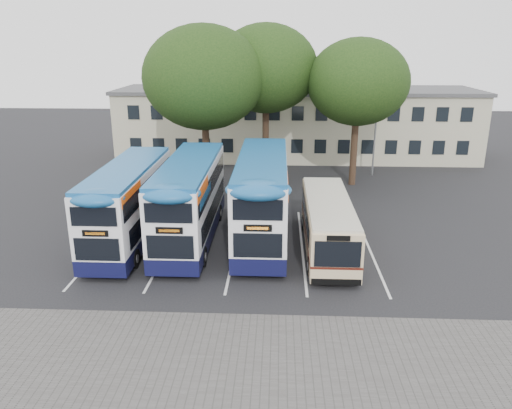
{
  "coord_description": "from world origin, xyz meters",
  "views": [
    {
      "loc": [
        -1.53,
        -19.35,
        10.31
      ],
      "look_at": [
        -2.68,
        5.0,
        2.29
      ],
      "focal_mm": 35.0,
      "sensor_mm": 36.0,
      "label": 1
    }
  ],
  "objects_px": {
    "tree_mid": "(266,69)",
    "bus_dd_left": "(129,200)",
    "lamp_post": "(377,112)",
    "bus_dd_mid": "(190,197)",
    "bus_dd_right": "(262,194)",
    "tree_left": "(204,78)",
    "bus_single": "(328,221)",
    "tree_right": "(358,82)"
  },
  "relations": [
    {
      "from": "tree_mid",
      "to": "bus_dd_mid",
      "type": "bearing_deg",
      "value": -105.77
    },
    {
      "from": "tree_mid",
      "to": "tree_right",
      "type": "height_order",
      "value": "tree_mid"
    },
    {
      "from": "bus_dd_mid",
      "to": "bus_dd_left",
      "type": "bearing_deg",
      "value": -172.01
    },
    {
      "from": "bus_dd_right",
      "to": "tree_left",
      "type": "bearing_deg",
      "value": 114.25
    },
    {
      "from": "tree_left",
      "to": "bus_dd_right",
      "type": "relative_size",
      "value": 1.06
    },
    {
      "from": "bus_dd_right",
      "to": "tree_mid",
      "type": "bearing_deg",
      "value": 90.8
    },
    {
      "from": "bus_dd_mid",
      "to": "bus_single",
      "type": "height_order",
      "value": "bus_dd_mid"
    },
    {
      "from": "tree_mid",
      "to": "bus_dd_right",
      "type": "distance_m",
      "value": 13.8
    },
    {
      "from": "tree_left",
      "to": "tree_mid",
      "type": "xyz_separation_m",
      "value": [
        4.24,
        2.68,
        0.47
      ]
    },
    {
      "from": "tree_left",
      "to": "lamp_post",
      "type": "bearing_deg",
      "value": 17.09
    },
    {
      "from": "tree_right",
      "to": "bus_dd_mid",
      "type": "xyz_separation_m",
      "value": [
        -10.23,
        -11.42,
        -5.12
      ]
    },
    {
      "from": "tree_right",
      "to": "bus_single",
      "type": "xyz_separation_m",
      "value": [
        -2.99,
        -12.45,
        -5.99
      ]
    },
    {
      "from": "tree_mid",
      "to": "bus_single",
      "type": "height_order",
      "value": "tree_mid"
    },
    {
      "from": "tree_right",
      "to": "bus_dd_left",
      "type": "relative_size",
      "value": 1.06
    },
    {
      "from": "tree_left",
      "to": "bus_dd_left",
      "type": "height_order",
      "value": "tree_left"
    },
    {
      "from": "tree_mid",
      "to": "bus_dd_left",
      "type": "height_order",
      "value": "tree_mid"
    },
    {
      "from": "tree_right",
      "to": "bus_dd_mid",
      "type": "relative_size",
      "value": 1.02
    },
    {
      "from": "tree_mid",
      "to": "bus_dd_left",
      "type": "relative_size",
      "value": 1.16
    },
    {
      "from": "bus_dd_right",
      "to": "tree_right",
      "type": "bearing_deg",
      "value": 59.79
    },
    {
      "from": "bus_dd_mid",
      "to": "bus_single",
      "type": "distance_m",
      "value": 7.36
    },
    {
      "from": "lamp_post",
      "to": "bus_dd_left",
      "type": "height_order",
      "value": "lamp_post"
    },
    {
      "from": "bus_dd_mid",
      "to": "bus_dd_right",
      "type": "xyz_separation_m",
      "value": [
        3.82,
        0.42,
        0.1
      ]
    },
    {
      "from": "bus_dd_left",
      "to": "bus_single",
      "type": "bearing_deg",
      "value": -3.2
    },
    {
      "from": "tree_left",
      "to": "bus_single",
      "type": "xyz_separation_m",
      "value": [
        7.84,
        -11.25,
        -6.35
      ]
    },
    {
      "from": "lamp_post",
      "to": "bus_dd_mid",
      "type": "distance_m",
      "value": 18.91
    },
    {
      "from": "tree_mid",
      "to": "tree_right",
      "type": "relative_size",
      "value": 1.1
    },
    {
      "from": "tree_left",
      "to": "bus_dd_right",
      "type": "height_order",
      "value": "tree_left"
    },
    {
      "from": "tree_left",
      "to": "bus_single",
      "type": "relative_size",
      "value": 1.27
    },
    {
      "from": "lamp_post",
      "to": "tree_left",
      "type": "relative_size",
      "value": 0.79
    },
    {
      "from": "tree_left",
      "to": "bus_dd_right",
      "type": "bearing_deg",
      "value": -65.75
    },
    {
      "from": "bus_dd_right",
      "to": "bus_single",
      "type": "bearing_deg",
      "value": -22.89
    },
    {
      "from": "lamp_post",
      "to": "tree_right",
      "type": "height_order",
      "value": "tree_right"
    },
    {
      "from": "bus_dd_left",
      "to": "lamp_post",
      "type": "bearing_deg",
      "value": 43.51
    },
    {
      "from": "lamp_post",
      "to": "bus_single",
      "type": "xyz_separation_m",
      "value": [
        -4.98,
        -15.2,
        -3.56
      ]
    },
    {
      "from": "bus_dd_left",
      "to": "bus_dd_right",
      "type": "relative_size",
      "value": 0.92
    },
    {
      "from": "tree_mid",
      "to": "tree_left",
      "type": "bearing_deg",
      "value": -147.69
    },
    {
      "from": "tree_right",
      "to": "tree_mid",
      "type": "bearing_deg",
      "value": 167.23
    },
    {
      "from": "lamp_post",
      "to": "bus_single",
      "type": "relative_size",
      "value": 1.0
    },
    {
      "from": "tree_left",
      "to": "bus_dd_right",
      "type": "distance_m",
      "value": 12.03
    },
    {
      "from": "bus_dd_right",
      "to": "bus_dd_left",
      "type": "bearing_deg",
      "value": -172.97
    },
    {
      "from": "lamp_post",
      "to": "bus_dd_right",
      "type": "distance_m",
      "value": 16.32
    },
    {
      "from": "tree_left",
      "to": "bus_single",
      "type": "distance_m",
      "value": 15.11
    }
  ]
}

